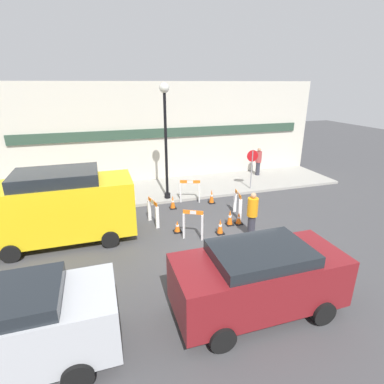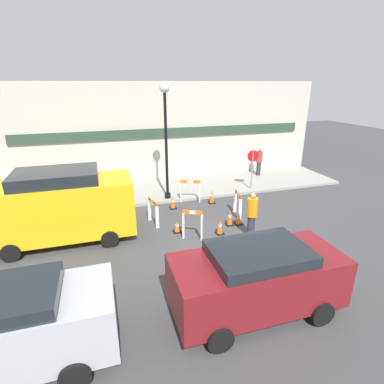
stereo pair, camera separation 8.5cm
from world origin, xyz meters
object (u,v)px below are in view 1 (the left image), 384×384
work_van (60,204)px  parked_car_1 (259,276)px  stop_sign (252,163)px  person_pedestrian (258,161)px  person_worker (252,213)px  streetlamp_post (165,127)px

work_van → parked_car_1: bearing=-47.3°
stop_sign → person_pedestrian: bearing=-122.5°
person_pedestrian → parked_car_1: bearing=88.3°
person_worker → parked_car_1: size_ratio=0.41×
stop_sign → person_worker: 5.12m
work_van → person_pedestrian: bearing=24.9°
person_worker → person_pedestrian: (3.96, 6.61, 0.09)m
streetlamp_post → person_worker: (2.15, -4.49, -2.61)m
streetlamp_post → person_worker: streetlamp_post is taller
work_van → stop_sign: bearing=17.3°
person_worker → parked_car_1: parked_car_1 is taller
stop_sign → streetlamp_post: bearing=4.9°
stop_sign → person_pedestrian: (1.60, 2.11, -0.50)m
stop_sign → parked_car_1: size_ratio=0.50×
person_pedestrian → parked_car_1: (-5.70, -10.16, -0.00)m
streetlamp_post → person_pedestrian: size_ratio=3.21×
person_pedestrian → parked_car_1: parked_car_1 is taller
stop_sign → person_worker: stop_sign is taller
streetlamp_post → work_van: (-4.44, -2.76, -2.11)m
streetlamp_post → parked_car_1: (0.41, -8.03, -2.52)m
parked_car_1 → person_pedestrian: bearing=60.7°
streetlamp_post → person_pedestrian: 6.94m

